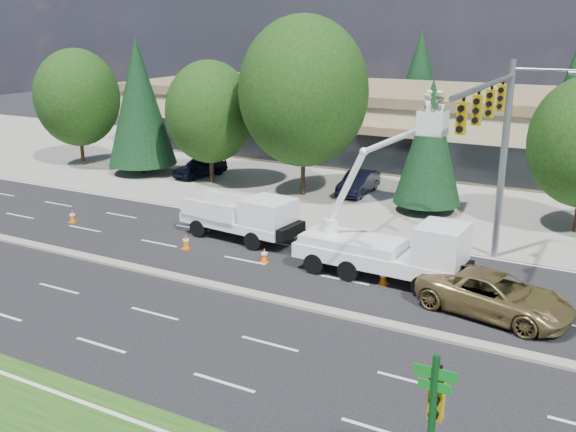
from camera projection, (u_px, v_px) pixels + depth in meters
The scene contains 24 objects.
ground at pixel (204, 284), 26.79m from camera, with size 140.00×140.00×0.00m, color black.
concrete_apron at pixel (375, 183), 43.66m from camera, with size 140.00×22.00×0.01m, color gray.
road_median at pixel (204, 283), 26.78m from camera, with size 120.00×0.55×0.12m, color gray.
strip_mall at pixel (421, 123), 51.25m from camera, with size 50.40×15.40×5.50m.
tree_front_a at pixel (77, 98), 47.93m from camera, with size 6.30×6.30×8.75m.
tree_front_b at pixel (139, 102), 45.21m from camera, with size 4.85×4.85×9.56m.
tree_front_c at pixel (210, 112), 42.58m from camera, with size 5.92×5.92×8.21m.
tree_front_d at pixel (304, 92), 38.93m from camera, with size 7.97×7.97×11.06m.
tree_front_e at pixel (430, 142), 36.00m from camera, with size 3.85×3.85×7.59m.
tree_back_a at pixel (293, 81), 69.06m from camera, with size 4.26×4.26×8.39m.
tree_back_b at pixel (420, 77), 62.46m from camera, with size 5.10×5.10×10.05m.
tree_back_c at pixel (574, 89), 56.26m from camera, with size 4.63×4.63×9.12m.
signal_mast at pixel (498, 135), 26.44m from camera, with size 2.76×10.16×9.00m.
street_sign_pole at pixel (433, 419), 13.56m from camera, with size 0.90×0.44×4.00m.
utility_pickup at pixel (245, 221), 32.10m from camera, with size 6.21×2.85×2.30m.
bucket_truck at pixel (393, 242), 26.76m from camera, with size 7.33×2.61×8.05m.
traffic_cone_a at pixel (72, 216), 35.07m from camera, with size 0.40×0.40×0.70m.
traffic_cone_b at pixel (186, 242), 30.96m from camera, with size 0.40×0.40×0.70m.
traffic_cone_c at pixel (264, 255), 29.17m from camera, with size 0.40×0.40×0.70m.
traffic_cone_d at pixel (383, 277), 26.70m from camera, with size 0.40×0.40×0.70m.
traffic_cone_e at pixel (513, 305), 24.07m from camera, with size 0.40×0.40×0.70m.
minivan at pixel (495, 295), 23.84m from camera, with size 2.62×5.68×1.58m, color olive.
parked_car_west at pixel (200, 167), 45.38m from camera, with size 1.69×4.19×1.43m, color black.
parked_car_east at pixel (358, 183), 40.85m from camera, with size 1.52×4.36×1.44m, color black.
Camera 1 is at (14.85, -20.20, 10.49)m, focal length 40.00 mm.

